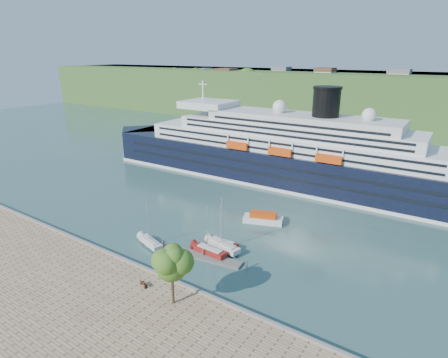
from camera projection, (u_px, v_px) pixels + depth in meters
The scene contains 12 objects.
ground at pixel (135, 269), 58.91m from camera, with size 400.00×400.00×0.00m, color #315856.
far_hillside at pixel (373, 100), 168.71m from camera, with size 400.00×50.00×24.00m, color #385B24.
quay_coping at pixel (134, 263), 58.39m from camera, with size 220.00×0.50×0.30m, color slate.
cruise_ship at pixel (278, 134), 96.02m from camera, with size 111.90×16.29×25.13m, color black, non-canonical shape.
park_bench at pixel (144, 283), 52.70m from camera, with size 1.51×0.62×0.97m, color #452213, non-canonical shape.
promenade_tree at pixel (172, 273), 47.91m from camera, with size 5.55×5.55×9.20m, color #38641A, non-canonical shape.
floating_pontoon at pixel (192, 254), 62.99m from camera, with size 17.74×2.17×0.39m, color gray, non-canonical shape.
sailboat_white_near at pixel (149, 226), 64.45m from camera, with size 6.33×1.76×8.18m, color silver, non-canonical shape.
sailboat_red at pixel (210, 232), 61.55m from camera, with size 6.61×1.84×8.54m, color maroon, non-canonical shape.
sailboat_white_far at pixel (224, 227), 62.88m from camera, with size 7.14×1.98×9.22m, color silver, non-canonical shape.
tender_launch at pixel (263, 218), 74.75m from camera, with size 7.89×2.70×2.18m, color #D9430C, non-canonical shape.
sailboat_extra at pixel (223, 227), 64.26m from camera, with size 6.12×1.70×7.91m, color maroon, non-canonical shape.
Camera 1 is at (40.39, -34.55, 32.30)m, focal length 30.00 mm.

